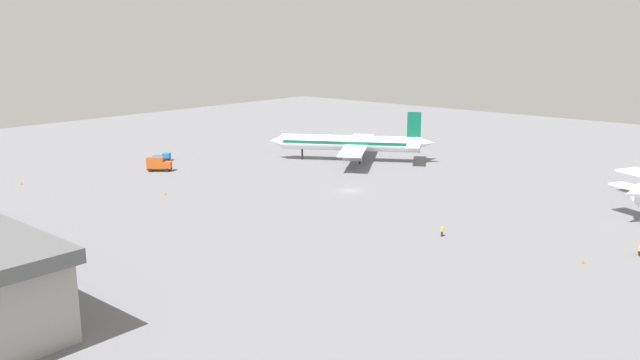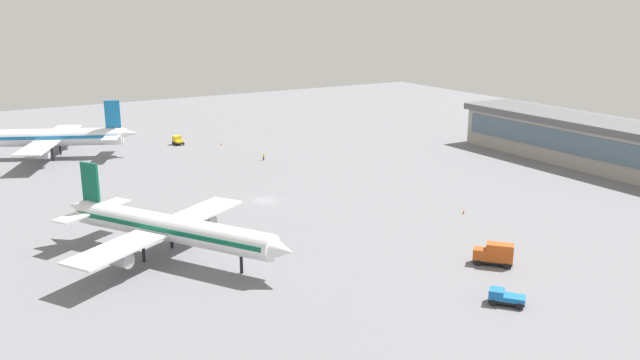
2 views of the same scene
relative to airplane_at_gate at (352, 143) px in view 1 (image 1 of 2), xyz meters
The scene contains 8 objects.
ground 31.79m from the airplane_at_gate, 52.68° to the right, with size 288.00×288.00×0.00m, color slate.
airplane_at_gate is the anchor object (origin of this frame).
catering_truck 47.60m from the airplane_at_gate, 124.37° to the right, with size 5.44×5.15×3.30m.
pushback_tractor 48.19m from the airplane_at_gate, 139.91° to the right, with size 4.61×4.26×1.90m.
ground_crew_worker 63.15m from the airplane_at_gate, 38.70° to the right, with size 0.53×0.53×1.67m.
safety_cone_near_gate 80.08m from the airplane_at_gate, 27.85° to the right, with size 0.44×0.44×0.60m, color #EA590C.
safety_cone_mid_apron 52.60m from the airplane_at_gate, 97.37° to the right, with size 0.44×0.44×0.60m, color #EA590C.
safety_cone_far_side 76.63m from the airplane_at_gate, 119.27° to the right, with size 0.44×0.44×0.60m, color #EA590C.
Camera 1 is at (79.93, -101.67, 31.75)m, focal length 36.33 mm.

